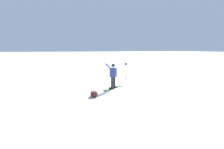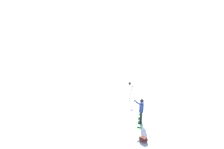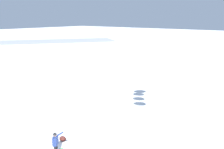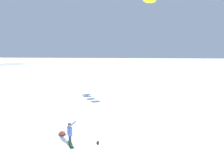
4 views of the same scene
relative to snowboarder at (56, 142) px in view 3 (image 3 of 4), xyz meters
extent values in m
cylinder|color=black|center=(0.06, -0.09, -0.58)|extent=(0.14, 0.14, 0.78)
cube|color=navy|center=(0.01, 0.00, 0.08)|extent=(0.43, 0.48, 0.55)
sphere|color=tan|center=(0.01, 0.00, 0.50)|extent=(0.21, 0.21, 0.21)
sphere|color=black|center=(0.01, 0.00, 0.53)|extent=(0.22, 0.22, 0.22)
cylinder|color=navy|center=(-0.10, -0.27, 0.47)|extent=(0.48, 0.33, 0.39)
cylinder|color=navy|center=(-0.08, 0.19, 0.08)|extent=(0.09, 0.09, 0.55)
ellipsoid|color=#4C1E19|center=(1.12, -1.45, -0.83)|extent=(0.54, 0.40, 0.29)
cube|color=brown|center=(1.12, -1.45, -0.72)|extent=(0.32, 0.24, 0.08)
cube|color=#A3A9CD|center=(37.78, -28.16, 0.28)|extent=(27.92, 32.85, 2.50)
camera|label=1|loc=(8.24, -2.84, 1.51)|focal=22.64mm
camera|label=2|loc=(6.26, -10.35, 7.39)|focal=36.81mm
camera|label=3|loc=(-10.61, 7.85, 7.58)|focal=36.59mm
camera|label=4|loc=(-3.98, 11.15, 5.26)|focal=29.83mm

